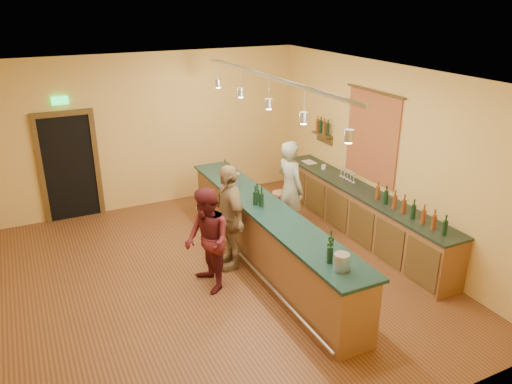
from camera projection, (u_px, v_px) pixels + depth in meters
name	position (u px, v px, depth m)	size (l,w,h in m)	color
floor	(217.00, 278.00, 8.03)	(7.00, 7.00, 0.00)	#562F18
ceiling	(210.00, 77.00, 6.84)	(6.50, 7.00, 0.02)	silver
wall_back	(152.00, 131.00, 10.36)	(6.50, 0.02, 3.20)	#E4B655
wall_front	(355.00, 310.00, 4.51)	(6.50, 0.02, 3.20)	#E4B655
wall_right	(386.00, 156.00, 8.76)	(0.02, 7.00, 3.20)	#E4B655
doorway	(69.00, 165.00, 9.82)	(1.15, 0.09, 2.48)	black
tapestry	(372.00, 137.00, 8.99)	(0.03, 1.40, 1.60)	maroon
bottle_shelf	(323.00, 129.00, 10.29)	(0.17, 0.55, 0.54)	#503A18
back_counter	(362.00, 213.00, 9.21)	(0.60, 4.55, 1.27)	brown
tasting_bar	(267.00, 233.00, 8.17)	(0.73, 5.10, 1.38)	brown
pendant_track	(269.00, 88.00, 7.30)	(0.11, 4.60, 0.50)	silver
bartender	(290.00, 189.00, 9.20)	(0.67, 0.44, 1.82)	gray
customer_a	(207.00, 241.00, 7.47)	(0.80, 0.62, 1.64)	#59191E
customer_b	(229.00, 217.00, 8.10)	(1.04, 0.43, 1.78)	#997A51
bar_stool	(280.00, 199.00, 9.74)	(0.33, 0.33, 0.67)	#9D7147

